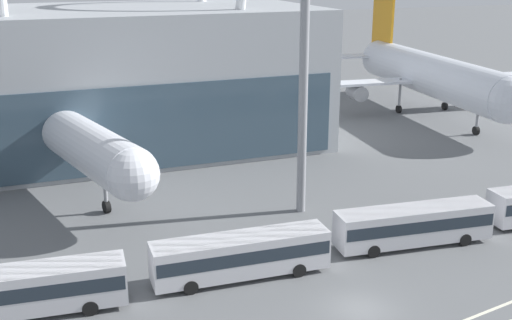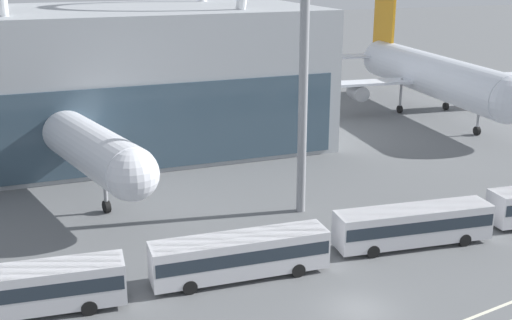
{
  "view_description": "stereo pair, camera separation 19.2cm",
  "coord_description": "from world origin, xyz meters",
  "px_view_note": "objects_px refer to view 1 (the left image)",
  "views": [
    {
      "loc": [
        -19.11,
        -31.2,
        21.27
      ],
      "look_at": [
        0.59,
        19.93,
        4.0
      ],
      "focal_mm": 45.0,
      "sensor_mm": 36.0,
      "label": 1
    },
    {
      "loc": [
        -18.93,
        -31.26,
        21.27
      ],
      "look_at": [
        0.59,
        19.93,
        4.0
      ],
      "focal_mm": 45.0,
      "sensor_mm": 36.0,
      "label": 2
    }
  ],
  "objects_px": {
    "airliner_at_gate_far": "(429,74)",
    "shuttle_bus_0": "(24,288)",
    "floodlight_mast": "(305,24)",
    "shuttle_bus_2": "(414,223)",
    "shuttle_bus_1": "(241,254)",
    "airliner_at_gate_near": "(50,122)"
  },
  "relations": [
    {
      "from": "airliner_at_gate_far",
      "to": "shuttle_bus_0",
      "type": "xyz_separation_m",
      "value": [
        -55.87,
        -37.1,
        -3.85
      ]
    },
    {
      "from": "floodlight_mast",
      "to": "shuttle_bus_2",
      "type": "bearing_deg",
      "value": -62.12
    },
    {
      "from": "airliner_at_gate_far",
      "to": "shuttle_bus_2",
      "type": "height_order",
      "value": "airliner_at_gate_far"
    },
    {
      "from": "shuttle_bus_1",
      "to": "airliner_at_gate_near",
      "type": "bearing_deg",
      "value": 112.02
    },
    {
      "from": "shuttle_bus_1",
      "to": "airliner_at_gate_far",
      "type": "bearing_deg",
      "value": 44.44
    },
    {
      "from": "airliner_at_gate_near",
      "to": "shuttle_bus_1",
      "type": "bearing_deg",
      "value": 5.68
    },
    {
      "from": "shuttle_bus_2",
      "to": "floodlight_mast",
      "type": "height_order",
      "value": "floodlight_mast"
    },
    {
      "from": "shuttle_bus_2",
      "to": "shuttle_bus_1",
      "type": "bearing_deg",
      "value": -173.55
    },
    {
      "from": "shuttle_bus_1",
      "to": "shuttle_bus_0",
      "type": "bearing_deg",
      "value": -178.27
    },
    {
      "from": "shuttle_bus_1",
      "to": "shuttle_bus_2",
      "type": "distance_m",
      "value": 14.18
    },
    {
      "from": "airliner_at_gate_far",
      "to": "shuttle_bus_1",
      "type": "xyz_separation_m",
      "value": [
        -41.69,
        -37.32,
        -3.85
      ]
    },
    {
      "from": "shuttle_bus_1",
      "to": "shuttle_bus_2",
      "type": "relative_size",
      "value": 0.99
    },
    {
      "from": "shuttle_bus_0",
      "to": "floodlight_mast",
      "type": "height_order",
      "value": "floodlight_mast"
    },
    {
      "from": "floodlight_mast",
      "to": "shuttle_bus_0",
      "type": "bearing_deg",
      "value": -157.65
    },
    {
      "from": "airliner_at_gate_far",
      "to": "shuttle_bus_1",
      "type": "relative_size",
      "value": 3.25
    },
    {
      "from": "shuttle_bus_2",
      "to": "airliner_at_gate_near",
      "type": "bearing_deg",
      "value": 135.81
    },
    {
      "from": "shuttle_bus_1",
      "to": "shuttle_bus_2",
      "type": "bearing_deg",
      "value": 3.41
    },
    {
      "from": "shuttle_bus_1",
      "to": "shuttle_bus_2",
      "type": "height_order",
      "value": "same"
    },
    {
      "from": "shuttle_bus_0",
      "to": "shuttle_bus_2",
      "type": "bearing_deg",
      "value": 5.06
    },
    {
      "from": "shuttle_bus_2",
      "to": "floodlight_mast",
      "type": "bearing_deg",
      "value": 123.54
    },
    {
      "from": "airliner_at_gate_far",
      "to": "shuttle_bus_0",
      "type": "height_order",
      "value": "airliner_at_gate_far"
    },
    {
      "from": "airliner_at_gate_near",
      "to": "airliner_at_gate_far",
      "type": "bearing_deg",
      "value": 85.17
    }
  ]
}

